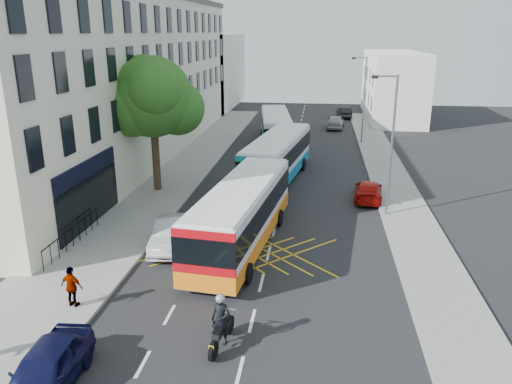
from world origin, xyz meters
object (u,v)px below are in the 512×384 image
(lamp_far, at_px, (363,96))
(motorbike, at_px, (221,322))
(distant_car_dark, at_px, (344,112))
(lamp_near, at_px, (391,139))
(bus_mid, at_px, (278,157))
(bus_near, at_px, (242,214))
(distant_car_silver, at_px, (336,122))
(street_tree, at_px, (152,98))
(parked_car_blue, at_px, (46,370))
(pedestrian_far, at_px, (72,287))
(red_hatchback, at_px, (368,190))
(bus_far, at_px, (276,128))
(distant_car_grey, at_px, (275,123))
(parked_car_silver, at_px, (171,234))

(lamp_far, relative_size, motorbike, 3.52)
(distant_car_dark, bearing_deg, lamp_near, 86.49)
(bus_mid, bearing_deg, bus_near, -85.14)
(bus_near, height_order, distant_car_silver, bus_near)
(street_tree, bearing_deg, parked_car_blue, -81.52)
(bus_mid, xyz_separation_m, distant_car_silver, (4.68, 21.03, -0.95))
(bus_near, bearing_deg, lamp_far, 79.63)
(distant_car_silver, bearing_deg, pedestrian_far, 80.34)
(distant_car_dark, height_order, pedestrian_far, pedestrian_far)
(street_tree, relative_size, distant_car_silver, 1.99)
(lamp_far, xyz_separation_m, red_hatchback, (-0.70, -16.98, -4.00))
(red_hatchback, bearing_deg, bus_far, -58.83)
(distant_car_grey, height_order, distant_car_silver, distant_car_silver)
(bus_far, distance_m, distant_car_silver, 11.00)
(motorbike, bearing_deg, bus_far, 101.13)
(parked_car_blue, xyz_separation_m, parked_car_silver, (0.70, 10.70, 0.01))
(lamp_near, relative_size, red_hatchback, 1.89)
(distant_car_silver, relative_size, pedestrian_far, 2.67)
(lamp_near, bearing_deg, street_tree, 168.60)
(lamp_near, height_order, bus_far, lamp_near)
(bus_mid, relative_size, distant_car_dark, 2.82)
(street_tree, relative_size, parked_car_blue, 2.09)
(lamp_near, xyz_separation_m, parked_car_blue, (-11.80, -16.55, -3.90))
(street_tree, height_order, distant_car_grey, street_tree)
(lamp_far, xyz_separation_m, bus_near, (-7.64, -25.20, -2.93))
(lamp_far, xyz_separation_m, pedestrian_far, (-13.20, -32.07, -3.64))
(street_tree, bearing_deg, bus_far, 66.78)
(parked_car_silver, bearing_deg, street_tree, 107.08)
(distant_car_grey, distance_m, distant_car_dark, 11.84)
(red_hatchback, bearing_deg, street_tree, 5.89)
(distant_car_grey, height_order, distant_car_dark, distant_car_dark)
(distant_car_silver, distance_m, distant_car_dark, 7.66)
(street_tree, distance_m, parked_car_blue, 20.51)
(bus_far, distance_m, distant_car_dark, 18.30)
(red_hatchback, height_order, pedestrian_far, pedestrian_far)
(bus_mid, xyz_separation_m, parked_car_blue, (-4.91, -23.26, -0.99))
(distant_car_grey, bearing_deg, pedestrian_far, -90.58)
(distant_car_dark, bearing_deg, distant_car_grey, 42.69)
(lamp_near, height_order, motorbike, lamp_near)
(parked_car_blue, relative_size, pedestrian_far, 2.54)
(distant_car_silver, height_order, distant_car_dark, distant_car_silver)
(street_tree, distance_m, red_hatchback, 15.12)
(street_tree, height_order, parked_car_blue, street_tree)
(distant_car_silver, bearing_deg, street_tree, 69.00)
(lamp_near, distance_m, distant_car_silver, 28.09)
(street_tree, distance_m, lamp_far, 22.57)
(parked_car_blue, distance_m, distant_car_dark, 52.97)
(lamp_near, xyz_separation_m, distant_car_silver, (-2.20, 27.74, -3.86))
(distant_car_grey, bearing_deg, bus_near, -81.95)
(parked_car_silver, bearing_deg, red_hatchback, 35.31)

